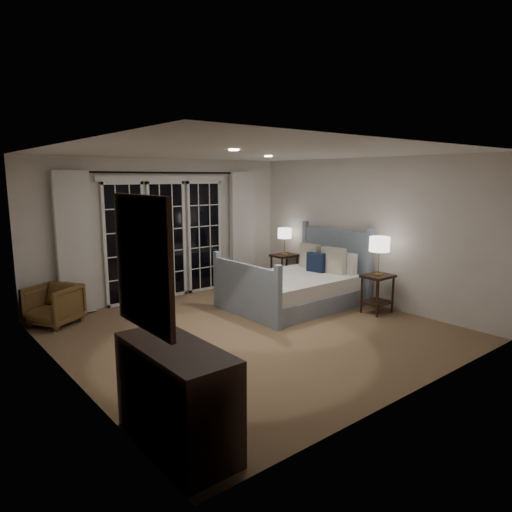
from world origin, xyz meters
TOP-DOWN VIEW (x-y plane):
  - floor at (0.00, 0.00)m, footprint 5.00×5.00m
  - ceiling at (0.00, 0.00)m, footprint 5.00×5.00m
  - wall_left at (-2.50, 0.00)m, footprint 0.02×5.00m
  - wall_right at (2.50, 0.00)m, footprint 0.02×5.00m
  - wall_back at (0.00, 2.50)m, footprint 5.00×0.02m
  - wall_front at (0.00, -2.50)m, footprint 5.00×0.02m
  - french_doors at (0.00, 2.46)m, footprint 2.50×0.04m
  - curtain_rod at (0.00, 2.40)m, footprint 3.50×0.03m
  - curtain_left at (-1.65, 2.38)m, footprint 0.55×0.10m
  - curtain_right at (1.65, 2.38)m, footprint 0.55×0.10m
  - downlight_a at (0.80, 0.60)m, footprint 0.12×0.12m
  - downlight_b at (-0.60, -0.40)m, footprint 0.12×0.12m
  - bed at (1.42, 0.57)m, footprint 2.14×1.53m
  - nightstand_left at (2.13, -0.56)m, footprint 0.48×0.38m
  - nightstand_right at (2.24, 1.76)m, footprint 0.49×0.39m
  - lamp_left at (2.13, -0.56)m, footprint 0.32×0.32m
  - lamp_right at (2.24, 1.76)m, footprint 0.27×0.27m
  - armchair at (-2.10, 2.10)m, footprint 0.90×0.89m
  - dresser at (-2.23, -1.80)m, footprint 0.51×1.21m
  - mirror at (-2.47, -1.80)m, footprint 0.05×0.85m

SIDE VIEW (x-z plane):
  - floor at x=0.00m, z-range 0.00..0.00m
  - armchair at x=-2.10m, z-range 0.00..0.60m
  - bed at x=1.42m, z-range -0.30..0.94m
  - nightstand_left at x=2.13m, z-range 0.10..0.72m
  - nightstand_right at x=2.24m, z-range 0.10..0.74m
  - dresser at x=-2.23m, z-range 0.00..0.85m
  - lamp_right at x=2.24m, z-range 0.80..1.33m
  - french_doors at x=0.00m, z-range -0.01..2.19m
  - lamp_left at x=2.13m, z-range 0.81..1.43m
  - curtain_left at x=-1.65m, z-range 0.02..2.27m
  - curtain_right at x=1.65m, z-range 0.02..2.27m
  - wall_left at x=-2.50m, z-range 0.00..2.50m
  - wall_right at x=2.50m, z-range 0.00..2.50m
  - wall_back at x=0.00m, z-range 0.00..2.50m
  - wall_front at x=0.00m, z-range 0.00..2.50m
  - mirror at x=-2.47m, z-range 1.05..2.05m
  - curtain_rod at x=0.00m, z-range 2.23..2.27m
  - downlight_a at x=0.80m, z-range 2.48..2.50m
  - downlight_b at x=-0.60m, z-range 2.48..2.50m
  - ceiling at x=0.00m, z-range 2.50..2.50m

